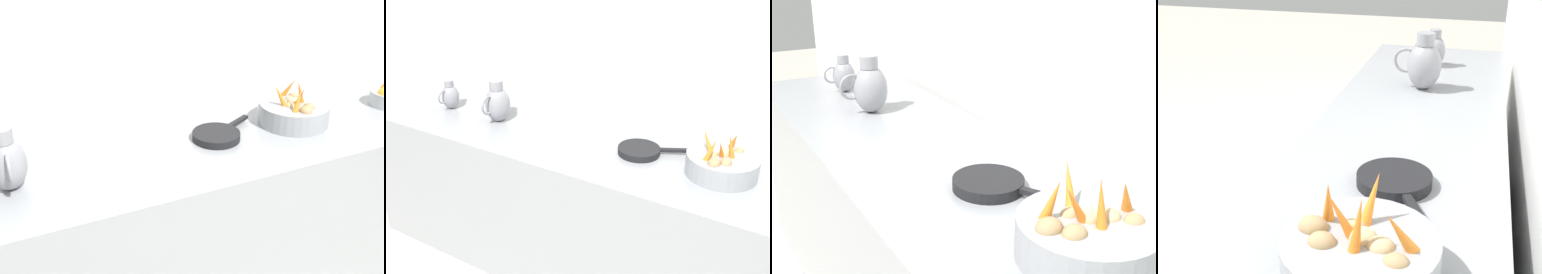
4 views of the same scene
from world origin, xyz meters
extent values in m
cube|color=white|center=(-1.95, 0.34, 1.50)|extent=(0.10, 7.93, 3.00)
cube|color=gray|center=(-1.49, -0.16, 0.44)|extent=(0.71, 3.27, 0.87)
cylinder|color=gray|center=(-1.52, 0.33, 0.93)|extent=(0.34, 0.34, 0.10)
torus|color=gray|center=(-1.52, 0.33, 0.88)|extent=(0.20, 0.20, 0.01)
cone|color=orange|center=(-1.52, 0.37, 1.02)|extent=(0.05, 0.07, 0.14)
cone|color=orange|center=(-1.48, 0.33, 1.02)|extent=(0.09, 0.04, 0.13)
cone|color=orange|center=(-1.52, 0.26, 1.02)|extent=(0.07, 0.10, 0.14)
cone|color=orange|center=(-1.44, 0.29, 1.02)|extent=(0.06, 0.08, 0.14)
cone|color=orange|center=(-1.61, 0.36, 1.02)|extent=(0.10, 0.08, 0.13)
ellipsoid|color=tan|center=(-1.52, 0.33, 0.98)|extent=(0.06, 0.05, 0.05)
ellipsoid|color=#9E7F56|center=(-1.41, 0.32, 0.98)|extent=(0.07, 0.06, 0.05)
ellipsoid|color=tan|center=(-1.50, 0.29, 0.97)|extent=(0.05, 0.04, 0.04)
ellipsoid|color=tan|center=(-1.56, 0.35, 0.97)|extent=(0.06, 0.05, 0.05)
ellipsoid|color=#9E7F56|center=(-1.60, 0.39, 0.97)|extent=(0.06, 0.05, 0.04)
ellipsoid|color=#9E7F56|center=(-1.44, 0.37, 0.97)|extent=(0.06, 0.05, 0.05)
ellipsoid|color=gray|center=(-1.48, -1.00, 0.98)|extent=(0.15, 0.15, 0.21)
cylinder|color=gray|center=(-1.48, -1.00, 1.10)|extent=(0.08, 0.08, 0.06)
torus|color=gray|center=(-1.40, -1.00, 1.00)|extent=(0.11, 0.01, 0.11)
ellipsoid|color=gray|center=(-1.48, -1.39, 0.95)|extent=(0.11, 0.11, 0.16)
cylinder|color=gray|center=(-1.48, -1.39, 1.04)|extent=(0.06, 0.06, 0.04)
torus|color=gray|center=(-1.42, -1.39, 0.97)|extent=(0.08, 0.01, 0.08)
cylinder|color=black|center=(-1.51, -0.09, 0.89)|extent=(0.22, 0.22, 0.03)
cube|color=black|center=(-1.60, 0.07, 0.90)|extent=(0.09, 0.14, 0.02)
camera|label=1|loc=(0.34, -1.09, 1.93)|focal=48.12mm
camera|label=2|loc=(0.47, 0.73, 1.97)|focal=42.94mm
camera|label=3|loc=(-0.76, 1.08, 1.56)|focal=47.43mm
camera|label=4|loc=(-1.72, 1.18, 1.59)|focal=46.96mm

